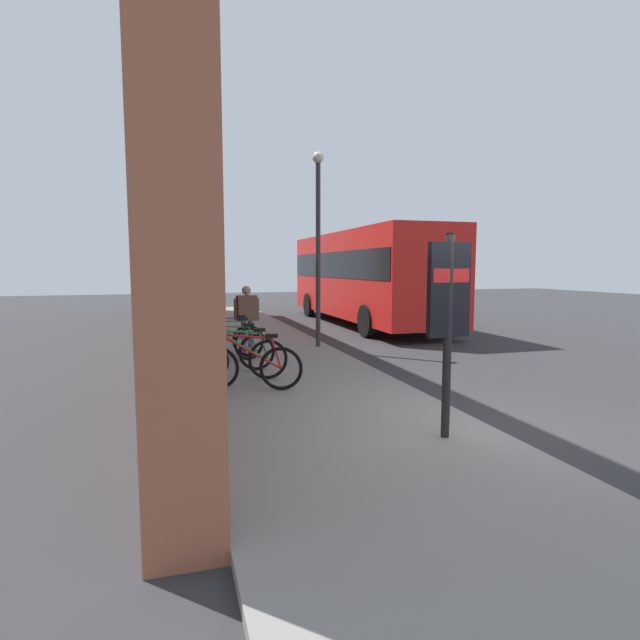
# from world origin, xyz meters

# --- Properties ---
(ground) EXTENTS (60.00, 60.00, 0.00)m
(ground) POSITION_xyz_m (6.00, -1.00, 0.00)
(ground) COLOR #2D2D30
(sidewalk_pavement) EXTENTS (24.00, 3.50, 0.12)m
(sidewalk_pavement) POSITION_xyz_m (8.00, 1.75, 0.06)
(sidewalk_pavement) COLOR gray
(sidewalk_pavement) RESTS_ON ground
(station_facade) EXTENTS (22.00, 0.65, 8.64)m
(station_facade) POSITION_xyz_m (8.99, 3.80, 4.31)
(station_facade) COLOR #9E563D
(station_facade) RESTS_ON ground
(bicycle_far_end) EXTENTS (0.71, 1.69, 0.97)m
(bicycle_far_end) POSITION_xyz_m (2.64, 2.66, 0.51)
(bicycle_far_end) COLOR black
(bicycle_far_end) RESTS_ON sidewalk_pavement
(bicycle_by_door) EXTENTS (0.48, 1.77, 0.97)m
(bicycle_by_door) POSITION_xyz_m (3.33, 2.74, 0.51)
(bicycle_by_door) COLOR black
(bicycle_by_door) RESTS_ON sidewalk_pavement
(bicycle_nearest_sign) EXTENTS (0.48, 1.77, 0.97)m
(bicycle_nearest_sign) POSITION_xyz_m (4.16, 2.81, 0.51)
(bicycle_nearest_sign) COLOR black
(bicycle_nearest_sign) RESTS_ON sidewalk_pavement
(bicycle_under_window) EXTENTS (0.71, 1.69, 0.97)m
(bicycle_under_window) POSITION_xyz_m (5.12, 2.75, 0.51)
(bicycle_under_window) COLOR black
(bicycle_under_window) RESTS_ON sidewalk_pavement
(bicycle_mid_rack) EXTENTS (0.49, 1.76, 0.97)m
(bicycle_mid_rack) POSITION_xyz_m (5.80, 2.73, 0.51)
(bicycle_mid_rack) COLOR black
(bicycle_mid_rack) RESTS_ON sidewalk_pavement
(transit_info_sign) EXTENTS (0.14, 0.56, 2.40)m
(transit_info_sign) POSITION_xyz_m (-0.31, 0.78, 1.72)
(transit_info_sign) COLOR black
(transit_info_sign) RESTS_ON sidewalk_pavement
(city_bus) EXTENTS (10.51, 2.68, 3.35)m
(city_bus) POSITION_xyz_m (11.92, -3.00, 1.92)
(city_bus) COLOR red
(city_bus) RESTS_ON ground
(pedestrian_crossing_street) EXTENTS (0.29, 0.60, 1.58)m
(pedestrian_crossing_street) POSITION_xyz_m (6.07, 2.20, 1.08)
(pedestrian_crossing_street) COLOR #723F72
(pedestrian_crossing_street) RESTS_ON sidewalk_pavement
(street_lamp) EXTENTS (0.28, 0.28, 4.82)m
(street_lamp) POSITION_xyz_m (6.68, 0.30, 3.00)
(street_lamp) COLOR #333338
(street_lamp) RESTS_ON sidewalk_pavement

